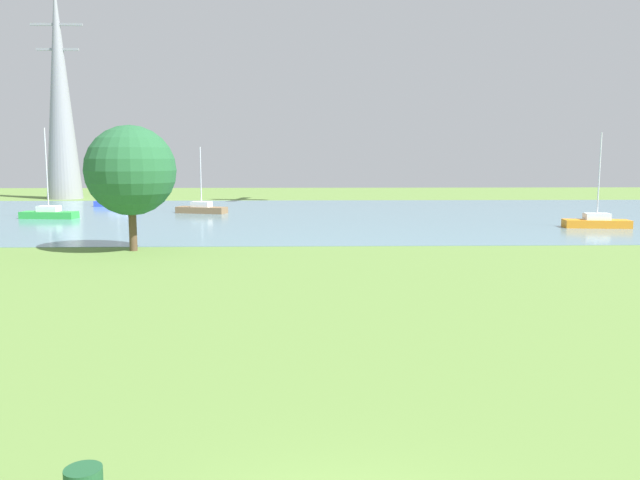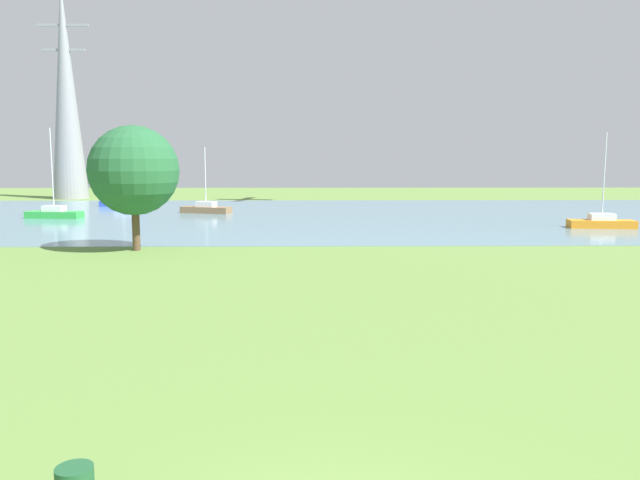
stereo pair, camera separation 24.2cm
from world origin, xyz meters
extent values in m
plane|color=olive|center=(0.00, 22.00, 0.00)|extent=(160.00, 160.00, 0.00)
cube|color=#5F8999|center=(0.00, 50.00, 0.01)|extent=(140.00, 40.00, 0.02)
cube|color=orange|center=(21.75, 39.42, 0.32)|extent=(4.95, 2.07, 0.60)
cube|color=white|center=(21.75, 39.42, 0.87)|extent=(1.92, 1.31, 0.50)
cylinder|color=silver|center=(21.75, 39.42, 3.89)|extent=(0.10, 0.10, 6.53)
cube|color=blue|center=(-20.55, 61.13, 0.32)|extent=(4.87, 1.74, 0.60)
cube|color=white|center=(-20.55, 61.13, 0.87)|extent=(1.85, 1.19, 0.50)
cylinder|color=silver|center=(-20.55, 61.13, 4.08)|extent=(0.10, 0.10, 6.92)
cube|color=green|center=(-22.66, 47.80, 0.32)|extent=(4.95, 2.09, 0.60)
cube|color=white|center=(-22.66, 47.80, 0.87)|extent=(1.92, 1.32, 0.50)
cylinder|color=silver|center=(-22.66, 47.80, 4.23)|extent=(0.10, 0.10, 7.21)
cube|color=brown|center=(-10.19, 52.63, 0.32)|extent=(5.03, 2.86, 0.60)
cube|color=white|center=(-10.19, 52.63, 0.87)|extent=(2.05, 1.59, 0.50)
cylinder|color=silver|center=(-10.19, 52.63, 3.45)|extent=(0.10, 0.10, 5.65)
cylinder|color=brown|center=(-10.27, 28.55, 1.40)|extent=(0.44, 0.44, 2.81)
sphere|color=#266037|center=(-10.27, 28.55, 4.59)|extent=(5.10, 5.10, 5.10)
cone|color=gray|center=(-31.04, 74.28, 13.51)|extent=(4.40, 4.40, 27.02)
cube|color=gray|center=(-31.04, 74.28, 21.62)|extent=(6.40, 0.30, 0.30)
cube|color=gray|center=(-31.04, 74.28, 18.62)|extent=(5.20, 0.30, 0.30)
camera|label=1|loc=(-0.52, -7.65, 5.38)|focal=35.49mm
camera|label=2|loc=(-0.27, -7.66, 5.38)|focal=35.49mm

